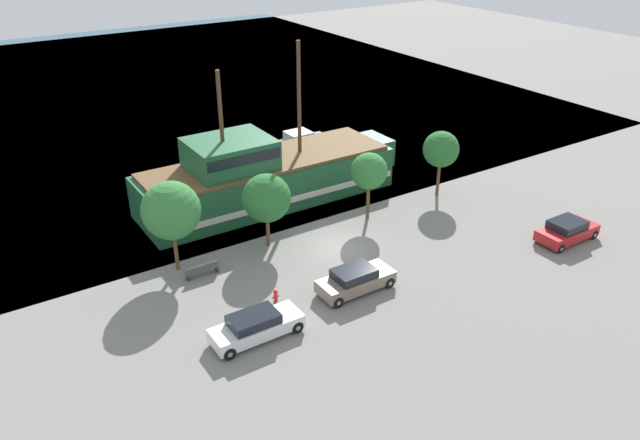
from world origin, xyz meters
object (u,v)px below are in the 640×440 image
(pirate_ship, at_px, (264,176))
(fire_hydrant, at_px, (276,295))
(parked_car_curb_mid, at_px, (567,231))
(parked_car_curb_rear, at_px, (256,326))
(parked_car_curb_front, at_px, (355,280))
(bench_promenade_east, at_px, (203,270))
(moored_boat_dockside, at_px, (302,143))

(pirate_ship, bearing_deg, fire_hydrant, -116.06)
(parked_car_curb_mid, bearing_deg, parked_car_curb_rear, 174.77)
(pirate_ship, xyz_separation_m, parked_car_curb_front, (-1.45, -13.44, -1.25))
(parked_car_curb_rear, bearing_deg, parked_car_curb_mid, -5.23)
(parked_car_curb_front, bearing_deg, pirate_ship, 83.83)
(parked_car_curb_front, height_order, bench_promenade_east, parked_car_curb_front)
(parked_car_curb_front, relative_size, bench_promenade_east, 2.29)
(fire_hydrant, bearing_deg, bench_promenade_east, 116.90)
(moored_boat_dockside, distance_m, parked_car_curb_front, 23.01)
(fire_hydrant, bearing_deg, parked_car_curb_front, -19.65)
(parked_car_curb_rear, height_order, bench_promenade_east, parked_car_curb_rear)
(parked_car_curb_front, distance_m, parked_car_curb_mid, 15.39)
(moored_boat_dockside, bearing_deg, parked_car_curb_mid, -76.21)
(parked_car_curb_mid, bearing_deg, pirate_ship, 130.22)
(parked_car_curb_mid, height_order, parked_car_curb_rear, parked_car_curb_mid)
(parked_car_curb_front, height_order, fire_hydrant, parked_car_curb_front)
(moored_boat_dockside, relative_size, parked_car_curb_rear, 1.10)
(fire_hydrant, relative_size, bench_promenade_east, 0.39)
(pirate_ship, relative_size, bench_promenade_east, 10.23)
(moored_boat_dockside, bearing_deg, fire_hydrant, -125.03)
(parked_car_curb_front, relative_size, parked_car_curb_rear, 0.94)
(bench_promenade_east, bearing_deg, parked_car_curb_front, -42.74)
(parked_car_curb_rear, bearing_deg, bench_promenade_east, 89.48)
(parked_car_curb_front, bearing_deg, bench_promenade_east, 137.26)
(parked_car_curb_rear, xyz_separation_m, fire_hydrant, (2.42, 2.29, -0.31))
(parked_car_curb_front, height_order, parked_car_curb_rear, parked_car_curb_front)
(pirate_ship, xyz_separation_m, parked_car_curb_rear, (-8.23, -14.17, -1.27))
(pirate_ship, height_order, moored_boat_dockside, pirate_ship)
(pirate_ship, bearing_deg, parked_car_curb_front, -96.17)
(parked_car_curb_front, xyz_separation_m, parked_car_curb_mid, (15.14, -2.74, -0.01))
(parked_car_curb_mid, xyz_separation_m, parked_car_curb_rear, (-21.92, 2.01, 0.00))
(parked_car_curb_mid, bearing_deg, moored_boat_dockside, 103.79)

